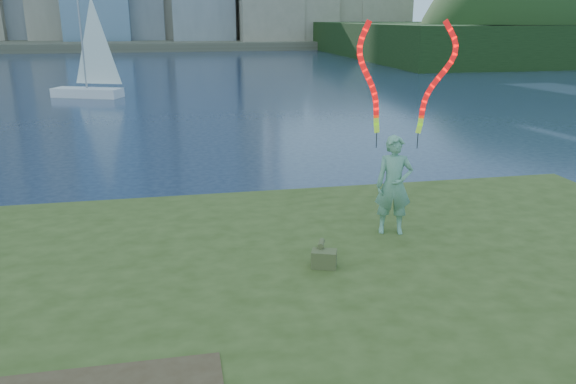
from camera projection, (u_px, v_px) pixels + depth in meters
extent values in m
plane|color=#19253E|center=(251.00, 333.00, 8.86)|extent=(320.00, 320.00, 0.00)
cube|color=#374619|center=(271.00, 373.00, 6.79)|extent=(14.00, 12.00, 0.30)
cube|color=#4D4838|center=(178.00, 42.00, 97.59)|extent=(320.00, 40.00, 1.20)
imported|color=#207146|center=(394.00, 185.00, 10.54)|extent=(0.78, 0.62, 1.89)
cylinder|color=black|center=(376.00, 140.00, 10.43)|extent=(0.02, 0.02, 0.30)
cylinder|color=black|center=(418.00, 141.00, 10.38)|extent=(0.02, 0.02, 0.30)
cube|color=#4C502C|center=(324.00, 259.00, 9.27)|extent=(0.48, 0.40, 0.29)
cylinder|color=#4C502C|center=(321.00, 244.00, 9.40)|extent=(0.19, 0.29, 0.10)
cube|color=white|center=(87.00, 93.00, 34.68)|extent=(4.45, 2.90, 0.60)
cylinder|color=gray|center=(82.00, 37.00, 33.68)|extent=(0.12, 0.12, 6.47)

